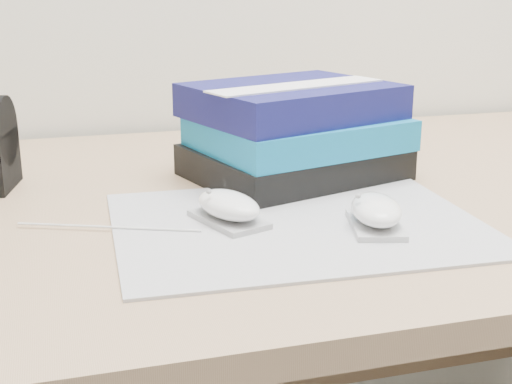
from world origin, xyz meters
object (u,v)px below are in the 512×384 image
object	(u,v)px
desk	(247,331)
mouse_rear	(229,207)
mouse_front	(376,212)
book_stack	(294,132)

from	to	relation	value
desk	mouse_rear	distance (m)	0.32
desk	mouse_front	xyz separation A→B (m)	(0.08, -0.25, 0.26)
desk	mouse_front	size ratio (longest dim) A/B	15.13
mouse_rear	mouse_front	bearing A→B (deg)	-22.02
desk	mouse_rear	world-z (taller)	mouse_rear
mouse_front	mouse_rear	bearing A→B (deg)	157.98
mouse_front	desk	bearing A→B (deg)	107.57
mouse_rear	book_stack	world-z (taller)	book_stack
mouse_rear	book_stack	xyz separation A→B (m)	(0.13, 0.17, 0.04)
desk	book_stack	world-z (taller)	book_stack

